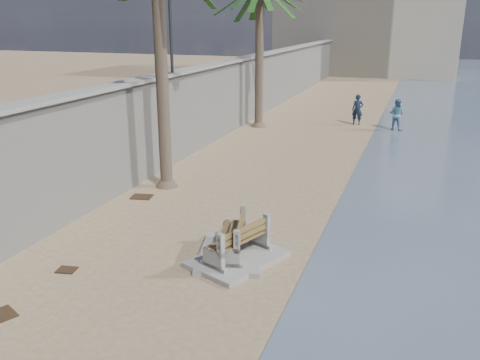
# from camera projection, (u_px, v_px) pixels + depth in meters

# --- Properties ---
(seawall) EXTENTS (0.45, 70.00, 3.50)m
(seawall) POSITION_uv_depth(u_px,v_px,m) (239.00, 93.00, 27.55)
(seawall) COLOR gray
(seawall) RESTS_ON ground_plane
(wall_cap) EXTENTS (0.80, 70.00, 0.12)m
(wall_cap) POSITION_uv_depth(u_px,v_px,m) (239.00, 59.00, 27.00)
(wall_cap) COLOR gray
(wall_cap) RESTS_ON seawall
(end_building) EXTENTS (18.00, 12.00, 14.00)m
(end_building) POSITION_uv_depth(u_px,v_px,m) (370.00, 5.00, 53.62)
(end_building) COLOR #B7AA93
(end_building) RESTS_ON ground_plane
(bench_near) EXTENTS (2.28, 2.68, 0.95)m
(bench_near) POSITION_uv_depth(u_px,v_px,m) (238.00, 245.00, 12.20)
(bench_near) COLOR gray
(bench_near) RESTS_ON ground_plane
(bench_far) EXTENTS (2.05, 2.56, 0.94)m
(bench_far) POSITION_uv_depth(u_px,v_px,m) (231.00, 240.00, 12.47)
(bench_far) COLOR gray
(bench_far) RESTS_ON ground_plane
(person_a) EXTENTS (0.71, 0.50, 1.90)m
(person_a) POSITION_uv_depth(u_px,v_px,m) (358.00, 108.00, 27.87)
(person_a) COLOR #121D33
(person_a) RESTS_ON ground_plane
(person_b) EXTENTS (1.05, 0.93, 1.84)m
(person_b) POSITION_uv_depth(u_px,v_px,m) (397.00, 113.00, 26.54)
(person_b) COLOR #5285AA
(person_b) RESTS_ON ground_plane
(debris_b) EXTENTS (0.69, 0.64, 0.03)m
(debris_b) POSITION_uv_depth(u_px,v_px,m) (2.00, 314.00, 10.07)
(debris_b) COLOR #382616
(debris_b) RESTS_ON ground_plane
(debris_c) EXTENTS (0.76, 0.65, 0.03)m
(debris_c) POSITION_uv_depth(u_px,v_px,m) (142.00, 197.00, 16.71)
(debris_c) COLOR #382616
(debris_c) RESTS_ON ground_plane
(debris_d) EXTENTS (0.50, 0.43, 0.03)m
(debris_d) POSITION_uv_depth(u_px,v_px,m) (67.00, 270.00, 11.85)
(debris_d) COLOR #382616
(debris_d) RESTS_ON ground_plane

